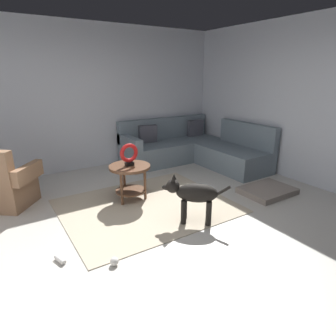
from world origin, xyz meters
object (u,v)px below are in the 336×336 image
(side_table, at_px, (130,174))
(dog_bed_mat, at_px, (267,191))
(armchair, at_px, (4,186))
(sectional_couch, at_px, (193,149))
(dog_toy_rope, at_px, (60,260))
(torus_sculpture, at_px, (129,154))
(dog_toy_ball, at_px, (114,261))
(dog, at_px, (193,195))

(side_table, xyz_separation_m, dog_bed_mat, (1.92, -0.94, -0.37))
(armchair, bearing_deg, sectional_couch, 43.86)
(dog_bed_mat, xyz_separation_m, dog_toy_rope, (-3.17, -0.03, -0.02))
(armchair, bearing_deg, torus_sculpture, 14.78)
(sectional_couch, height_order, dog_bed_mat, sectional_couch)
(dog_toy_ball, bearing_deg, dog, 13.32)
(dog, height_order, dog_toy_rope, dog)
(sectional_couch, bearing_deg, dog, -127.37)
(side_table, relative_size, dog_toy_ball, 7.11)
(side_table, relative_size, dog, 0.88)
(side_table, bearing_deg, torus_sculpture, 180.00)
(armchair, distance_m, dog_toy_rope, 1.75)
(dog_bed_mat, bearing_deg, sectional_couch, 89.84)
(torus_sculpture, relative_size, dog_bed_mat, 0.41)
(sectional_couch, distance_m, dog_toy_rope, 3.75)
(sectional_couch, relative_size, torus_sculpture, 6.90)
(dog_toy_ball, relative_size, dog_toy_rope, 0.56)
(torus_sculpture, height_order, dog_toy_rope, torus_sculpture)
(torus_sculpture, bearing_deg, dog_toy_ball, -121.59)
(dog, xyz_separation_m, dog_toy_ball, (-1.18, -0.28, -0.34))
(side_table, xyz_separation_m, dog_toy_rope, (-1.25, -0.97, -0.39))
(dog_toy_ball, height_order, dog_toy_rope, dog_toy_ball)
(armchair, xyz_separation_m, torus_sculpture, (1.58, -0.72, 0.39))
(sectional_couch, bearing_deg, armchair, -175.42)
(dog_bed_mat, bearing_deg, dog_toy_ball, -172.17)
(sectional_couch, distance_m, dog, 2.57)
(dog_toy_ball, bearing_deg, torus_sculpture, 58.41)
(dog_bed_mat, height_order, dog_toy_ball, dog_bed_mat)
(dog_bed_mat, relative_size, dog_toy_ball, 9.47)
(sectional_couch, distance_m, dog_bed_mat, 1.96)
(side_table, bearing_deg, dog_toy_rope, -142.12)
(armchair, relative_size, dog_toy_rope, 6.63)
(armchair, distance_m, dog_toy_ball, 2.20)
(torus_sculpture, xyz_separation_m, dog_toy_ball, (-0.81, -1.32, -0.67))
(side_table, xyz_separation_m, dog, (0.37, -1.04, -0.04))
(dog, relative_size, dog_toy_rope, 4.51)
(dog_toy_ball, bearing_deg, sectional_couch, 40.26)
(sectional_couch, xyz_separation_m, armchair, (-3.51, -0.28, 0.03))
(side_table, distance_m, dog_toy_ball, 1.59)
(torus_sculpture, distance_m, dog, 1.15)
(dog_bed_mat, relative_size, dog, 1.18)
(torus_sculpture, distance_m, dog_bed_mat, 2.24)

